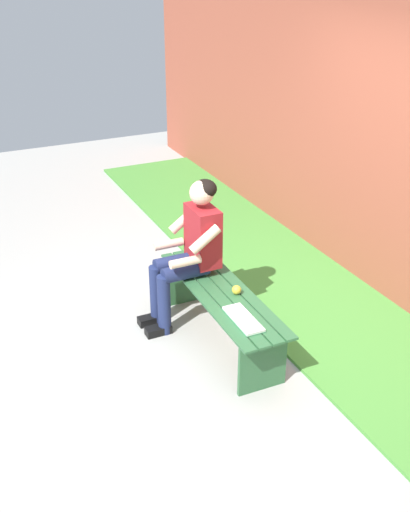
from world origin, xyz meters
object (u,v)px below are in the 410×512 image
apple (237,290)px  book_open (243,319)px  bench_near (222,304)px  person_seated (190,247)px

apple → book_open: apple is taller
apple → book_open: bearing=159.5°
book_open → apple: bearing=-19.4°
bench_near → book_open: size_ratio=3.92×
bench_near → book_open: book_open is taller
bench_near → person_seated: person_seated is taller
bench_near → person_seated: bearing=14.3°
person_seated → book_open: 0.88m
bench_near → apple: 0.20m
person_seated → book_open: bearing=-176.5°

